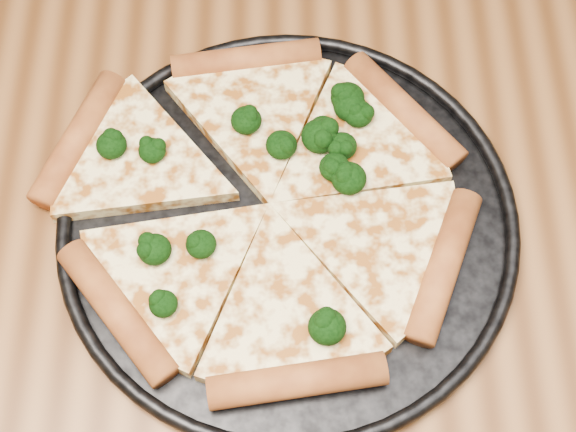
{
  "coord_description": "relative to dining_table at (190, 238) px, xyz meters",
  "views": [
    {
      "loc": [
        0.09,
        -0.33,
        1.34
      ],
      "look_at": [
        0.09,
        -0.03,
        0.77
      ],
      "focal_mm": 52.55,
      "sensor_mm": 36.0,
      "label": 1
    }
  ],
  "objects": [
    {
      "name": "pizza_pan",
      "position": [
        0.09,
        -0.03,
        0.1
      ],
      "size": [
        0.36,
        0.36,
        0.02
      ],
      "color": "black",
      "rests_on": "dining_table"
    },
    {
      "name": "pizza",
      "position": [
        0.07,
        -0.02,
        0.11
      ],
      "size": [
        0.35,
        0.32,
        0.02
      ],
      "rotation": [
        0.0,
        0.0,
        0.14
      ],
      "color": "#FFEA9C",
      "rests_on": "pizza_pan"
    },
    {
      "name": "dining_table",
      "position": [
        0.0,
        0.0,
        0.0
      ],
      "size": [
        1.2,
        0.9,
        0.75
      ],
      "color": "brown",
      "rests_on": "ground"
    },
    {
      "name": "broccoli_florets",
      "position": [
        0.09,
        0.0,
        0.12
      ],
      "size": [
        0.22,
        0.22,
        0.02
      ],
      "color": "black",
      "rests_on": "pizza"
    },
    {
      "name": "ground",
      "position": [
        0.0,
        0.0,
        -0.66
      ],
      "size": [
        4.0,
        4.0,
        0.0
      ],
      "primitive_type": "plane",
      "color": "brown",
      "rests_on": "ground"
    }
  ]
}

